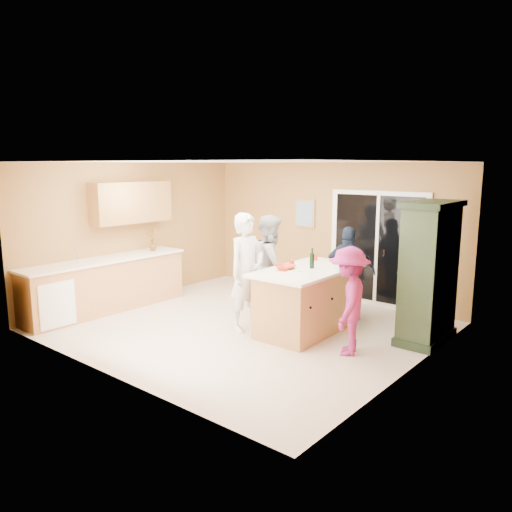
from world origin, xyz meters
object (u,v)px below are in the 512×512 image
Objects in this scene: green_hutch at (429,274)px; woman_navy at (348,271)px; woman_white at (247,272)px; woman_magenta at (349,301)px; kitchen_island at (307,302)px; woman_grey at (271,267)px.

green_hutch reaches higher than woman_navy.
woman_white is 1.24× the size of woman_magenta.
woman_navy is at bearing 86.01° from kitchen_island.
woman_grey reaches higher than woman_magenta.
woman_white is at bearing -108.88° from woman_magenta.
woman_magenta is (0.95, -0.41, 0.28)m from kitchen_island.
woman_grey is at bearing 15.16° from woman_white.
woman_white reaches higher than woman_magenta.
kitchen_island is 1.09× the size of woman_grey.
green_hutch reaches higher than woman_magenta.
woman_white is at bearing -151.46° from green_hutch.
woman_white reaches higher than kitchen_island.
green_hutch reaches higher than woman_white.
woman_grey is 1.14× the size of woman_navy.
woman_white is (-0.77, -0.53, 0.45)m from kitchen_island.
kitchen_island is 1.04m from woman_white.
woman_navy is 1.03× the size of woman_magenta.
woman_magenta is at bearing 95.11° from woman_navy.
woman_magenta reaches higher than kitchen_island.
woman_magenta is (1.72, 0.11, -0.18)m from woman_white.
kitchen_island is 1.20m from woman_navy.
woman_white is 1.89m from woman_navy.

